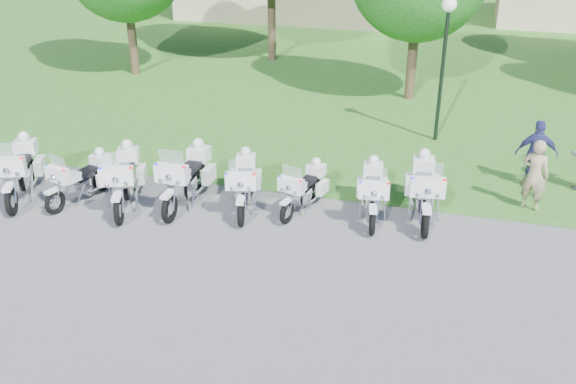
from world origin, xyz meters
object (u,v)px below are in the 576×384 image
(motorcycle_3, at_px, (187,176))
(motorcycle_6, at_px, (373,191))
(motorcycle_4, at_px, (244,182))
(motorcycle_1, at_px, (82,178))
(bystander_c, at_px, (536,154))
(motorcycle_7, at_px, (424,188))
(motorcycle_5, at_px, (304,187))
(lamp_post, at_px, (446,35))
(bystander_a, at_px, (535,175))
(motorcycle_0, at_px, (20,169))
(motorcycle_2, at_px, (124,178))

(motorcycle_3, distance_m, motorcycle_6, 4.63)
(motorcycle_3, relative_size, motorcycle_4, 1.11)
(motorcycle_1, xyz_separation_m, bystander_c, (11.11, 4.02, 0.30))
(motorcycle_4, bearing_deg, motorcycle_7, 174.71)
(motorcycle_4, distance_m, motorcycle_5, 1.49)
(motorcycle_4, bearing_deg, lamp_post, -139.83)
(motorcycle_3, height_order, bystander_c, bystander_c)
(motorcycle_4, distance_m, bystander_a, 7.13)
(motorcycle_1, distance_m, motorcycle_5, 5.66)
(motorcycle_0, bearing_deg, motorcycle_2, 162.45)
(motorcycle_7, bearing_deg, motorcycle_4, 1.83)
(motorcycle_0, relative_size, motorcycle_4, 1.06)
(motorcycle_5, xyz_separation_m, bystander_a, (5.42, 1.57, 0.32))
(bystander_c, bearing_deg, motorcycle_4, 22.69)
(motorcycle_1, distance_m, motorcycle_2, 1.19)
(motorcycle_3, xyz_separation_m, motorcycle_5, (2.92, 0.45, -0.15))
(motorcycle_2, bearing_deg, bystander_c, -178.13)
(motorcycle_7, relative_size, lamp_post, 0.59)
(motorcycle_2, xyz_separation_m, motorcycle_5, (4.38, 0.96, -0.14))
(lamp_post, relative_size, bystander_a, 2.43)
(motorcycle_2, bearing_deg, motorcycle_4, 173.01)
(motorcycle_2, bearing_deg, motorcycle_7, 171.05)
(bystander_a, bearing_deg, motorcycle_1, 32.76)
(motorcycle_5, bearing_deg, motorcycle_2, 25.45)
(motorcycle_0, xyz_separation_m, motorcycle_4, (5.74, 0.95, -0.07))
(motorcycle_2, relative_size, motorcycle_3, 0.95)
(motorcycle_6, xyz_separation_m, bystander_a, (3.74, 1.44, 0.25))
(motorcycle_7, distance_m, lamp_post, 5.95)
(motorcycle_5, relative_size, bystander_a, 1.14)
(motorcycle_7, bearing_deg, motorcycle_6, 6.65)
(lamp_post, bearing_deg, motorcycle_6, -101.25)
(motorcycle_1, relative_size, bystander_a, 1.18)
(motorcycle_5, xyz_separation_m, lamp_post, (2.81, 5.80, 2.72))
(motorcycle_0, xyz_separation_m, motorcycle_2, (2.82, 0.28, -0.02))
(motorcycle_0, relative_size, motorcycle_5, 1.21)
(motorcycle_1, xyz_separation_m, bystander_a, (10.98, 2.60, 0.29))
(motorcycle_1, xyz_separation_m, lamp_post, (8.37, 6.83, 2.69))
(motorcycle_0, distance_m, motorcycle_2, 2.84)
(motorcycle_3, bearing_deg, motorcycle_7, -171.84)
(motorcycle_6, xyz_separation_m, motorcycle_7, (1.19, 0.30, 0.08))
(motorcycle_0, height_order, motorcycle_4, motorcycle_0)
(motorcycle_1, height_order, motorcycle_4, motorcycle_4)
(motorcycle_5, relative_size, motorcycle_7, 0.79)
(motorcycle_4, bearing_deg, motorcycle_3, -8.63)
(motorcycle_3, relative_size, motorcycle_5, 1.27)
(lamp_post, bearing_deg, bystander_c, -45.73)
(motorcycle_0, distance_m, bystander_c, 13.43)
(lamp_post, bearing_deg, motorcycle_1, -140.77)
(motorcycle_7, xyz_separation_m, bystander_c, (2.68, 2.56, 0.18))
(motorcycle_7, xyz_separation_m, lamp_post, (-0.06, 5.37, 2.57))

